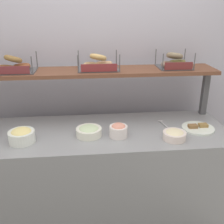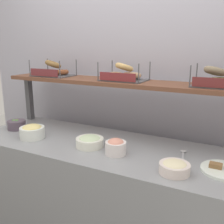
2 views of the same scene
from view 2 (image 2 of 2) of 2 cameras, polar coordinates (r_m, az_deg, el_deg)
back_wall at (r=2.28m, az=5.04°, el=5.67°), size 3.24×0.06×2.40m
deli_counter at (r=2.08m, az=-1.55°, el=-18.11°), size 2.04×0.70×0.85m
shelf_riser_left at (r=2.61m, az=-17.52°, el=2.81°), size 0.05×0.05×0.40m
upper_shelf at (r=2.02m, az=2.01°, el=6.43°), size 2.00×0.32×0.03m
bowl_lox_spread at (r=1.72m, az=0.81°, el=-7.50°), size 0.14×0.14×0.11m
bowl_veggie_mix at (r=2.37m, az=-20.05°, el=-2.57°), size 0.15×0.15×0.08m
bowl_egg_salad at (r=2.10m, az=-16.95°, el=-4.01°), size 0.19×0.19×0.11m
bowl_scallion_spread at (r=1.86m, az=-4.86°, el=-6.35°), size 0.19×0.19×0.08m
bowl_potato_salad at (r=1.53m, az=13.43°, el=-11.59°), size 0.17×0.17×0.07m
serving_plate_white at (r=1.64m, az=23.15°, el=-11.45°), size 0.26×0.26×0.04m
serving_spoon_near_plate at (r=1.79m, az=15.20°, el=-8.71°), size 0.06×0.17×0.01m
bagel_basket_cinnamon_raisin at (r=2.36m, az=-12.71°, el=8.74°), size 0.33×0.26×0.14m
bagel_basket_sesame at (r=2.01m, az=2.57°, el=8.17°), size 0.34×0.25×0.14m
bagel_basket_poppy at (r=1.84m, az=21.22°, el=6.65°), size 0.28×0.25×0.14m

